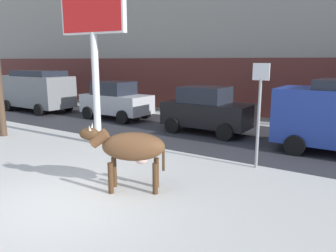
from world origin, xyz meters
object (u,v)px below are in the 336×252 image
(cow_brown, at_px, (130,148))
(car_grey_van, at_px, (37,90))
(car_navy_sedan, at_px, (0,91))
(pedestrian_near_billboard, at_px, (311,108))
(car_black_hatchback, at_px, (207,110))
(billboard, at_px, (93,16))
(street_sign, at_px, (259,107))
(car_silver_hatchback, at_px, (116,100))

(cow_brown, height_order, car_grey_van, car_grey_van)
(car_navy_sedan, height_order, pedestrian_near_billboard, car_navy_sedan)
(car_navy_sedan, bearing_deg, cow_brown, -21.33)
(car_grey_van, height_order, car_black_hatchback, car_grey_van)
(billboard, bearing_deg, pedestrian_near_billboard, 49.95)
(cow_brown, height_order, car_navy_sedan, car_navy_sedan)
(pedestrian_near_billboard, xyz_separation_m, street_sign, (-0.23, -6.35, 0.79))
(billboard, xyz_separation_m, street_sign, (5.52, 0.49, -2.64))
(billboard, relative_size, street_sign, 1.97)
(car_black_hatchback, bearing_deg, car_grey_van, -178.59)
(car_silver_hatchback, distance_m, pedestrian_near_billboard, 9.01)
(pedestrian_near_billboard, bearing_deg, car_navy_sedan, -170.72)
(cow_brown, distance_m, pedestrian_near_billboard, 9.68)
(cow_brown, bearing_deg, car_black_hatchback, 101.36)
(car_silver_hatchback, relative_size, pedestrian_near_billboard, 2.03)
(cow_brown, relative_size, pedestrian_near_billboard, 1.06)
(car_navy_sedan, bearing_deg, car_grey_van, -4.83)
(car_grey_van, bearing_deg, pedestrian_near_billboard, 13.64)
(car_navy_sedan, height_order, car_black_hatchback, car_black_hatchback)
(car_navy_sedan, relative_size, street_sign, 1.49)
(billboard, bearing_deg, car_black_hatchback, 57.01)
(billboard, height_order, car_grey_van, billboard)
(car_black_hatchback, bearing_deg, car_navy_sedan, 179.56)
(car_silver_hatchback, bearing_deg, car_grey_van, -173.61)
(billboard, distance_m, car_black_hatchback, 5.56)
(cow_brown, xyz_separation_m, street_sign, (1.85, 3.10, 0.68))
(car_silver_hatchback, relative_size, street_sign, 1.25)
(car_black_hatchback, distance_m, street_sign, 4.54)
(billboard, bearing_deg, car_silver_hatchback, 124.76)
(car_silver_hatchback, distance_m, car_black_hatchback, 5.23)
(billboard, relative_size, pedestrian_near_billboard, 3.21)
(cow_brown, height_order, billboard, billboard)
(car_navy_sedan, xyz_separation_m, car_grey_van, (4.50, -0.38, 0.33))
(cow_brown, height_order, pedestrian_near_billboard, pedestrian_near_billboard)
(car_navy_sedan, relative_size, car_silver_hatchback, 1.20)
(car_navy_sedan, height_order, street_sign, street_sign)
(pedestrian_near_billboard, distance_m, street_sign, 6.41)
(car_grey_van, distance_m, pedestrian_near_billboard, 14.45)
(car_black_hatchback, bearing_deg, street_sign, -45.81)
(car_black_hatchback, bearing_deg, cow_brown, -78.64)
(car_black_hatchback, relative_size, pedestrian_near_billboard, 2.03)
(cow_brown, relative_size, billboard, 0.33)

